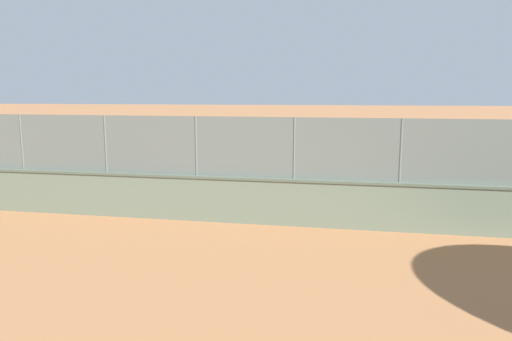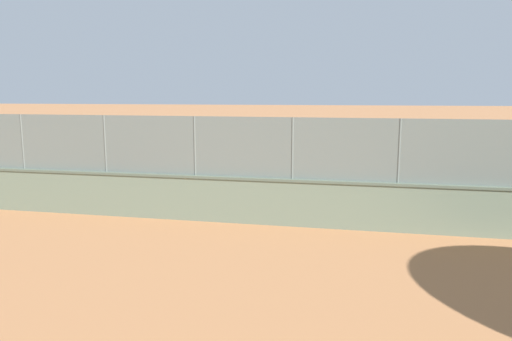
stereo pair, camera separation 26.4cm
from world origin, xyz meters
TOP-DOWN VIEW (x-y plane):
  - ground_plane at (0.00, 0.00)m, footprint 260.00×260.00m
  - perimeter_wall at (-0.02, 10.28)m, footprint 25.72×1.36m
  - fence_panel_on_wall at (-0.02, 10.28)m, footprint 25.26×0.99m
  - player_near_wall_returning at (-4.67, 1.33)m, footprint 0.97×0.91m
  - player_crossing_court at (-2.62, 4.80)m, footprint 1.19×0.77m
  - player_foreground_swinging at (1.42, 8.01)m, footprint 0.73×1.23m
  - sports_ball at (-3.98, 2.01)m, footprint 0.14×0.14m
  - spare_ball_by_wall at (-6.97, 9.23)m, footprint 0.12×0.12m
  - courtside_bench at (-0.58, 8.58)m, footprint 1.61×0.44m

SIDE VIEW (x-z plane):
  - ground_plane at x=0.00m, z-range 0.00..0.00m
  - spare_ball_by_wall at x=-6.97m, z-range 0.00..0.12m
  - courtside_bench at x=-0.58m, z-range 0.03..0.90m
  - perimeter_wall at x=-0.02m, z-range 0.01..1.49m
  - sports_ball at x=-3.98m, z-range 0.83..0.97m
  - player_foreground_swinging at x=1.42m, z-range 0.13..1.68m
  - player_crossing_court at x=-2.62m, z-range 0.16..1.86m
  - player_near_wall_returning at x=-4.67m, z-range 0.16..1.87m
  - fence_panel_on_wall at x=-0.02m, z-range 1.48..3.38m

